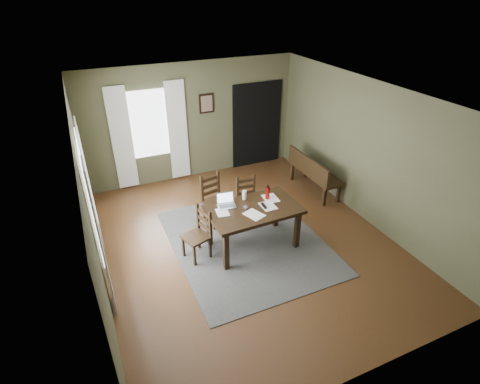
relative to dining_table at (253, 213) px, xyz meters
name	(u,v)px	position (x,y,z in m)	size (l,w,h in m)	color
ground	(247,242)	(-0.05, 0.15, -0.71)	(5.00, 6.00, 0.01)	#492C16
room_shell	(248,152)	(-0.05, 0.15, 1.10)	(5.02, 6.02, 2.71)	#4A4C31
rug	(247,241)	(-0.05, 0.15, -0.70)	(2.60, 3.20, 0.01)	#414141
dining_table	(253,213)	(0.00, 0.00, 0.00)	(1.61, 1.00, 0.79)	black
chair_end	(198,234)	(-0.97, 0.12, -0.25)	(0.51, 0.51, 0.93)	black
chair_back_left	(215,200)	(-0.34, 1.01, -0.21)	(0.53, 0.53, 1.01)	black
chair_back_right	(248,200)	(0.28, 0.81, -0.25)	(0.43, 0.43, 0.92)	black
bench	(313,170)	(2.09, 1.29, -0.19)	(0.49, 1.53, 0.86)	black
laptop	(226,202)	(-0.39, 0.28, 0.15)	(0.35, 0.29, 0.22)	#B7B7BC
computer_mouse	(246,207)	(-0.12, 0.05, 0.11)	(0.05, 0.09, 0.03)	#3F3F42
tv_remote	(264,206)	(0.19, -0.02, 0.11)	(0.05, 0.20, 0.02)	black
drinking_glass	(244,195)	(-0.02, 0.34, 0.18)	(0.08, 0.08, 0.17)	silver
water_bottle	(268,193)	(0.36, 0.18, 0.22)	(0.10, 0.10, 0.27)	#980F0B
paper_a	(222,212)	(-0.54, 0.09, 0.10)	(0.20, 0.27, 0.00)	white
paper_b	(268,206)	(0.26, -0.04, 0.10)	(0.24, 0.31, 0.00)	white
paper_d	(270,198)	(0.42, 0.17, 0.10)	(0.25, 0.32, 0.00)	white
paper_e	(254,215)	(-0.08, -0.19, 0.10)	(0.25, 0.33, 0.00)	white
window_left	(89,197)	(-2.52, 0.35, 0.74)	(0.01, 1.30, 1.70)	white
window_back	(149,124)	(-1.05, 3.12, 0.74)	(1.00, 0.01, 1.50)	white
curtain_left_near	(101,241)	(-2.49, -0.47, 0.49)	(0.03, 0.48, 2.30)	silver
curtain_left_far	(90,186)	(-2.49, 1.17, 0.49)	(0.03, 0.48, 2.30)	silver
curtain_back_left	(122,140)	(-1.67, 3.09, 0.49)	(0.44, 0.03, 2.30)	silver
curtain_back_right	(178,131)	(-0.43, 3.09, 0.49)	(0.44, 0.03, 2.30)	silver
framed_picture	(207,103)	(0.30, 3.11, 1.04)	(0.34, 0.03, 0.44)	black
doorway_back	(257,125)	(1.60, 3.12, 0.34)	(1.30, 0.03, 2.10)	black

